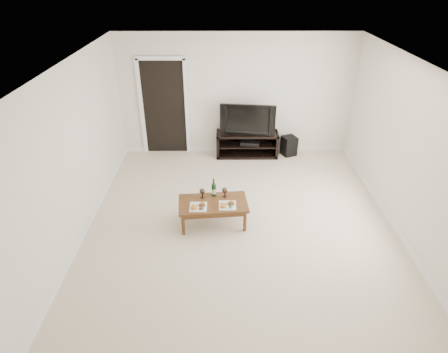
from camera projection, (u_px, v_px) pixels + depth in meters
floor at (240, 222)px, 6.25m from camera, size 5.50×5.50×0.00m
back_wall at (236, 95)px, 8.00m from camera, size 5.00×0.04×2.60m
ceiling at (244, 63)px, 4.94m from camera, size 5.00×5.50×0.04m
doorway at (164, 108)px, 8.10m from camera, size 0.90×0.02×2.05m
media_console at (247, 144)px, 8.27m from camera, size 1.35×0.45×0.55m
television at (248, 118)px, 7.97m from camera, size 1.18×0.29×0.67m
av_receiver at (250, 142)px, 8.24m from camera, size 0.44×0.36×0.08m
subwoofer at (289, 146)px, 8.35m from camera, size 0.37×0.37×0.43m
coffee_table at (213, 213)px, 6.13m from camera, size 1.15×0.70×0.42m
plate_left at (198, 206)px, 5.88m from camera, size 0.27×0.27×0.07m
plate_right at (227, 204)px, 5.91m from camera, size 0.27×0.27×0.07m
wine_bottle at (214, 186)px, 6.11m from camera, size 0.07×0.07×0.35m
goblet_left at (202, 193)px, 6.10m from camera, size 0.09×0.09×0.17m
goblet_right at (225, 192)px, 6.13m from camera, size 0.09×0.09×0.17m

